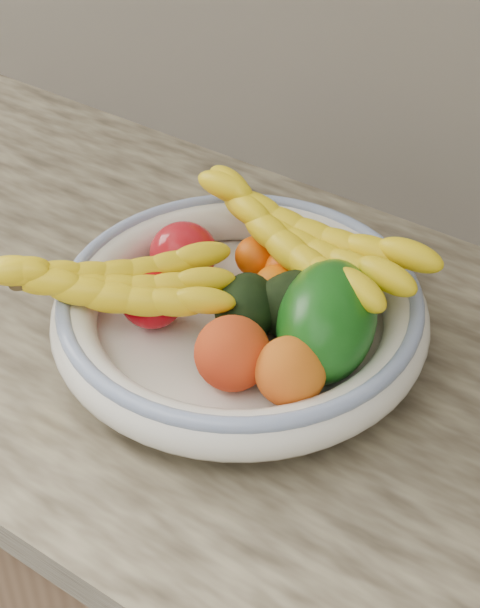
% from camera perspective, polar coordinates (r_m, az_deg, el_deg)
% --- Properties ---
extents(kitchen_counter, '(2.44, 0.66, 1.40)m').
position_cam_1_polar(kitchen_counter, '(1.34, 0.65, -16.06)').
color(kitchen_counter, brown).
rests_on(kitchen_counter, ground).
extents(fruit_bowl, '(0.39, 0.39, 0.08)m').
position_cam_1_polar(fruit_bowl, '(0.96, -0.00, -0.53)').
color(fruit_bowl, silver).
rests_on(fruit_bowl, kitchen_counter).
extents(clementine_back_left, '(0.05, 0.05, 0.04)m').
position_cam_1_polar(clementine_back_left, '(1.03, 1.02, 2.94)').
color(clementine_back_left, '#EB5C04').
rests_on(clementine_back_left, fruit_bowl).
extents(clementine_back_right, '(0.05, 0.05, 0.04)m').
position_cam_1_polar(clementine_back_right, '(1.01, 4.36, 1.99)').
color(clementine_back_right, orange).
rests_on(clementine_back_right, fruit_bowl).
extents(clementine_back_mid, '(0.07, 0.07, 0.05)m').
position_cam_1_polar(clementine_back_mid, '(0.98, 2.33, 0.98)').
color(clementine_back_mid, orange).
rests_on(clementine_back_mid, fruit_bowl).
extents(clementine_extra, '(0.05, 0.05, 0.05)m').
position_cam_1_polar(clementine_extra, '(1.01, 3.03, 2.04)').
color(clementine_extra, '#F26005').
rests_on(clementine_extra, fruit_bowl).
extents(tomato_left, '(0.09, 0.09, 0.07)m').
position_cam_1_polar(tomato_left, '(1.02, -3.49, 3.15)').
color(tomato_left, '#B4111A').
rests_on(tomato_left, fruit_bowl).
extents(tomato_near_left, '(0.08, 0.08, 0.06)m').
position_cam_1_polar(tomato_near_left, '(0.96, -5.41, 0.32)').
color(tomato_near_left, '#AC010C').
rests_on(tomato_near_left, fruit_bowl).
extents(avocado_center, '(0.10, 0.11, 0.06)m').
position_cam_1_polar(avocado_center, '(0.94, 0.36, -0.30)').
color(avocado_center, black).
rests_on(avocado_center, fruit_bowl).
extents(avocado_right, '(0.13, 0.13, 0.07)m').
position_cam_1_polar(avocado_right, '(0.95, 4.02, -0.06)').
color(avocado_right, black).
rests_on(avocado_right, fruit_bowl).
extents(green_mango, '(0.17, 0.19, 0.13)m').
position_cam_1_polar(green_mango, '(0.91, 5.34, -1.03)').
color(green_mango, '#0E4B0E').
rests_on(green_mango, fruit_bowl).
extents(peach_front, '(0.08, 0.08, 0.07)m').
position_cam_1_polar(peach_front, '(0.89, -0.47, -3.04)').
color(peach_front, '#DC5E17').
rests_on(peach_front, fruit_bowl).
extents(peach_right, '(0.08, 0.08, 0.07)m').
position_cam_1_polar(peach_right, '(0.87, 3.11, -4.15)').
color(peach_right, orange).
rests_on(peach_right, fruit_bowl).
extents(banana_bunch_back, '(0.33, 0.17, 0.09)m').
position_cam_1_polar(banana_bunch_back, '(0.99, 3.72, 3.54)').
color(banana_bunch_back, yellow).
rests_on(banana_bunch_back, fruit_bowl).
extents(banana_bunch_front, '(0.27, 0.25, 0.07)m').
position_cam_1_polar(banana_bunch_front, '(0.95, -7.79, 0.89)').
color(banana_bunch_front, yellow).
rests_on(banana_bunch_front, fruit_bowl).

